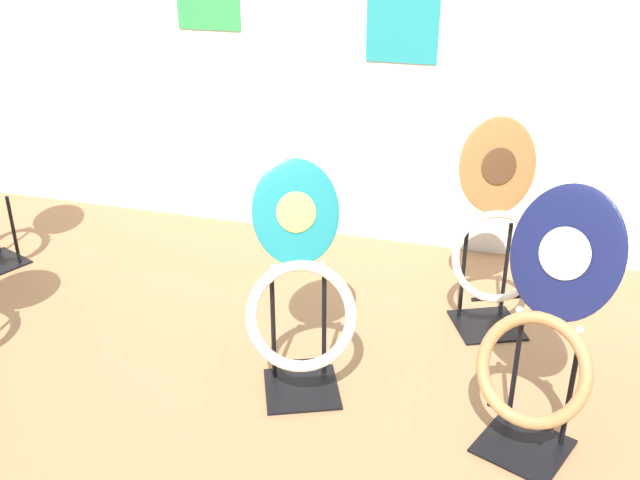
% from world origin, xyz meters
% --- Properties ---
extents(toilet_seat_display_navy_moon, '(0.47, 0.45, 0.91)m').
position_xyz_m(toilet_seat_display_navy_moon, '(0.82, 0.68, 0.45)').
color(toilet_seat_display_navy_moon, black).
rests_on(toilet_seat_display_navy_moon, ground_plane).
extents(toilet_seat_display_woodgrain, '(0.42, 0.37, 0.93)m').
position_xyz_m(toilet_seat_display_woodgrain, '(0.61, 1.42, 0.45)').
color(toilet_seat_display_woodgrain, black).
rests_on(toilet_seat_display_woodgrain, ground_plane).
extents(toilet_seat_display_teal_sax, '(0.48, 0.49, 0.87)m').
position_xyz_m(toilet_seat_display_teal_sax, '(-0.04, 0.76, 0.41)').
color(toilet_seat_display_teal_sax, black).
rests_on(toilet_seat_display_teal_sax, ground_plane).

